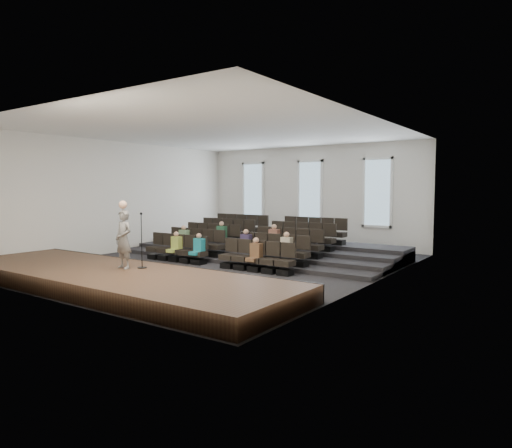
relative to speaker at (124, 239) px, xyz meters
The scene contains 14 objects.
ground 4.88m from the speaker, 89.80° to the left, with size 14.00×14.00×0.00m, color black.
ceiling 5.92m from the speaker, 89.80° to the left, with size 12.00×14.00×0.02m, color white.
wall_back 11.75m from the speaker, 89.92° to the left, with size 12.00×0.04×5.00m, color silver.
wall_front 2.60m from the speaker, 89.60° to the right, with size 12.00×0.04×5.00m, color silver.
wall_left 7.69m from the speaker, 142.08° to the left, with size 0.04×14.00×5.00m, color silver.
wall_right 7.72m from the speaker, 37.77° to the left, with size 0.04×14.00×5.00m, color silver.
stage 1.20m from the speaker, 87.81° to the right, with size 11.80×3.60×0.50m, color #442E1D.
stage_lip 1.76m from the speaker, 89.31° to the left, with size 11.80×0.06×0.52m, color black.
risers 7.94m from the speaker, 89.88° to the left, with size 11.80×4.80×0.60m.
seating_rows 6.26m from the speaker, 89.85° to the left, with size 6.80×4.70×1.67m.
windows 11.70m from the speaker, 89.92° to the left, with size 8.44×0.10×3.24m.
audience 5.03m from the speaker, 89.81° to the left, with size 5.45×2.64×1.10m.
speaker is the anchor object (origin of this frame).
mic_stand 0.64m from the speaker, 45.70° to the left, with size 0.28×0.28×1.67m.
Camera 1 is at (10.90, -13.47, 2.88)m, focal length 32.00 mm.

